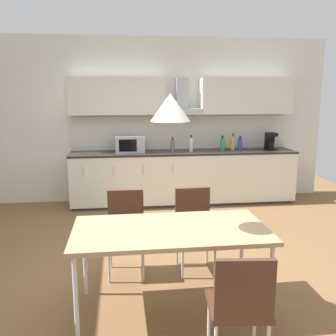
{
  "coord_description": "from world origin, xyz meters",
  "views": [
    {
      "loc": [
        -0.28,
        -3.7,
        1.86
      ],
      "look_at": [
        0.27,
        0.64,
        1.0
      ],
      "focal_mm": 40.0,
      "sensor_mm": 36.0,
      "label": 1
    }
  ],
  "objects_px": {
    "bottle_green": "(222,144)",
    "chair_far_right": "(194,221)",
    "microwave": "(130,144)",
    "chair_near_right": "(240,301)",
    "coffee_maker": "(270,141)",
    "bottle_brown": "(172,146)",
    "bottle_white": "(191,144)",
    "pendant_lamp": "(170,107)",
    "bottle_yellow": "(233,143)",
    "chair_far_left": "(126,224)",
    "dining_table": "(170,233)",
    "bottle_blue": "(240,144)"
  },
  "relations": [
    {
      "from": "chair_far_right",
      "to": "chair_far_left",
      "type": "distance_m",
      "value": 0.73
    },
    {
      "from": "bottle_blue",
      "to": "bottle_yellow",
      "type": "xyz_separation_m",
      "value": [
        -0.13,
        -0.0,
        0.02
      ]
    },
    {
      "from": "bottle_white",
      "to": "dining_table",
      "type": "xyz_separation_m",
      "value": [
        -0.79,
        -3.26,
        -0.31
      ]
    },
    {
      "from": "bottle_white",
      "to": "bottle_brown",
      "type": "bearing_deg",
      "value": -178.78
    },
    {
      "from": "bottle_brown",
      "to": "dining_table",
      "type": "distance_m",
      "value": 3.3
    },
    {
      "from": "bottle_yellow",
      "to": "coffee_maker",
      "type": "bearing_deg",
      "value": -2.05
    },
    {
      "from": "bottle_white",
      "to": "chair_near_right",
      "type": "bearing_deg",
      "value": -96.07
    },
    {
      "from": "bottle_white",
      "to": "bottle_blue",
      "type": "relative_size",
      "value": 1.13
    },
    {
      "from": "coffee_maker",
      "to": "bottle_brown",
      "type": "relative_size",
      "value": 1.19
    },
    {
      "from": "chair_far_right",
      "to": "pendant_lamp",
      "type": "xyz_separation_m",
      "value": [
        -0.37,
        -0.8,
        1.23
      ]
    },
    {
      "from": "bottle_green",
      "to": "pendant_lamp",
      "type": "xyz_separation_m",
      "value": [
        -1.36,
        -3.33,
        0.75
      ]
    },
    {
      "from": "bottle_green",
      "to": "dining_table",
      "type": "distance_m",
      "value": 3.6
    },
    {
      "from": "bottle_green",
      "to": "chair_far_right",
      "type": "height_order",
      "value": "bottle_green"
    },
    {
      "from": "chair_near_right",
      "to": "chair_far_right",
      "type": "distance_m",
      "value": 1.6
    },
    {
      "from": "coffee_maker",
      "to": "chair_near_right",
      "type": "height_order",
      "value": "coffee_maker"
    },
    {
      "from": "bottle_blue",
      "to": "coffee_maker",
      "type": "bearing_deg",
      "value": -2.63
    },
    {
      "from": "dining_table",
      "to": "pendant_lamp",
      "type": "relative_size",
      "value": 5.09
    },
    {
      "from": "microwave",
      "to": "bottle_white",
      "type": "xyz_separation_m",
      "value": [
        1.03,
        -0.03,
        -0.02
      ]
    },
    {
      "from": "bottle_blue",
      "to": "chair_far_left",
      "type": "xyz_separation_m",
      "value": [
        -2.04,
        -2.54,
        -0.48
      ]
    },
    {
      "from": "bottle_brown",
      "to": "chair_far_left",
      "type": "distance_m",
      "value": 2.63
    },
    {
      "from": "bottle_brown",
      "to": "bottle_blue",
      "type": "relative_size",
      "value": 1.01
    },
    {
      "from": "bottle_white",
      "to": "microwave",
      "type": "bearing_deg",
      "value": 178.28
    },
    {
      "from": "bottle_blue",
      "to": "bottle_green",
      "type": "xyz_separation_m",
      "value": [
        -0.32,
        -0.01,
        0.0
      ]
    },
    {
      "from": "bottle_brown",
      "to": "chair_far_right",
      "type": "height_order",
      "value": "bottle_brown"
    },
    {
      "from": "bottle_green",
      "to": "chair_far_left",
      "type": "relative_size",
      "value": 0.3
    },
    {
      "from": "chair_far_right",
      "to": "pendant_lamp",
      "type": "height_order",
      "value": "pendant_lamp"
    },
    {
      "from": "coffee_maker",
      "to": "dining_table",
      "type": "relative_size",
      "value": 0.18
    },
    {
      "from": "microwave",
      "to": "dining_table",
      "type": "height_order",
      "value": "microwave"
    },
    {
      "from": "bottle_green",
      "to": "pendant_lamp",
      "type": "relative_size",
      "value": 0.8
    },
    {
      "from": "bottle_white",
      "to": "chair_far_left",
      "type": "bearing_deg",
      "value": -115.18
    },
    {
      "from": "microwave",
      "to": "chair_near_right",
      "type": "bearing_deg",
      "value": -81.62
    },
    {
      "from": "coffee_maker",
      "to": "chair_far_right",
      "type": "relative_size",
      "value": 0.34
    },
    {
      "from": "chair_far_right",
      "to": "chair_far_left",
      "type": "bearing_deg",
      "value": -180.0
    },
    {
      "from": "dining_table",
      "to": "chair_near_right",
      "type": "distance_m",
      "value": 0.9
    },
    {
      "from": "chair_far_left",
      "to": "pendant_lamp",
      "type": "bearing_deg",
      "value": -65.57
    },
    {
      "from": "coffee_maker",
      "to": "bottle_green",
      "type": "bearing_deg",
      "value": 179.28
    },
    {
      "from": "bottle_yellow",
      "to": "chair_far_left",
      "type": "height_order",
      "value": "bottle_yellow"
    },
    {
      "from": "microwave",
      "to": "chair_far_right",
      "type": "distance_m",
      "value": 2.61
    },
    {
      "from": "bottle_white",
      "to": "chair_far_left",
      "type": "xyz_separation_m",
      "value": [
        -1.15,
        -2.45,
        -0.49
      ]
    },
    {
      "from": "microwave",
      "to": "bottle_brown",
      "type": "distance_m",
      "value": 0.72
    },
    {
      "from": "pendant_lamp",
      "to": "bottle_white",
      "type": "bearing_deg",
      "value": 76.37
    },
    {
      "from": "bottle_yellow",
      "to": "chair_near_right",
      "type": "bearing_deg",
      "value": -106.04
    },
    {
      "from": "chair_far_right",
      "to": "bottle_white",
      "type": "bearing_deg",
      "value": 80.18
    },
    {
      "from": "microwave",
      "to": "bottle_brown",
      "type": "height_order",
      "value": "microwave"
    },
    {
      "from": "bottle_white",
      "to": "chair_far_right",
      "type": "xyz_separation_m",
      "value": [
        -0.42,
        -2.45,
        -0.49
      ]
    },
    {
      "from": "bottle_yellow",
      "to": "chair_near_right",
      "type": "height_order",
      "value": "bottle_yellow"
    },
    {
      "from": "microwave",
      "to": "bottle_brown",
      "type": "relative_size",
      "value": 1.91
    },
    {
      "from": "pendant_lamp",
      "to": "bottle_green",
      "type": "bearing_deg",
      "value": 67.82
    },
    {
      "from": "coffee_maker",
      "to": "bottle_white",
      "type": "height_order",
      "value": "coffee_maker"
    },
    {
      "from": "bottle_green",
      "to": "chair_far_right",
      "type": "distance_m",
      "value": 2.75
    }
  ]
}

